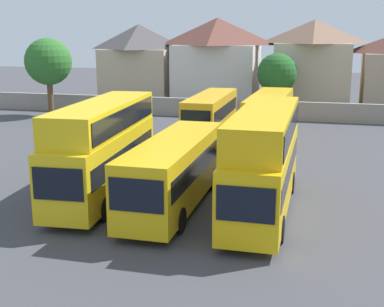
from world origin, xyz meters
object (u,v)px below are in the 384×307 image
(bus_4, at_px, (211,113))
(house_terrace_right, at_px, (313,64))
(house_terrace_left, at_px, (139,63))
(bus_3, at_px, (264,155))
(tree_behind_wall, at_px, (277,74))
(bus_1, at_px, (103,145))
(bus_2, at_px, (175,168))
(tree_left_of_lot, at_px, (48,62))
(house_terrace_centre, at_px, (217,61))
(bus_5, at_px, (269,114))

(bus_4, relative_size, house_terrace_right, 1.09)
(house_terrace_right, bearing_deg, house_terrace_left, -179.14)
(bus_3, distance_m, tree_behind_wall, 28.62)
(bus_1, bearing_deg, bus_2, 77.88)
(bus_3, bearing_deg, tree_left_of_lot, -133.98)
(house_terrace_centre, bearing_deg, bus_1, -88.00)
(house_terrace_right, height_order, tree_behind_wall, house_terrace_right)
(bus_3, distance_m, bus_4, 17.28)
(bus_2, relative_size, house_terrace_left, 1.15)
(house_terrace_left, xyz_separation_m, tree_left_of_lot, (-5.20, -11.65, 0.69))
(house_terrace_left, height_order, tree_left_of_lot, house_terrace_left)
(house_terrace_centre, xyz_separation_m, house_terrace_right, (10.49, 0.68, -0.13))
(house_terrace_left, relative_size, tree_behind_wall, 1.46)
(bus_2, distance_m, house_terrace_centre, 35.08)
(bus_5, distance_m, tree_left_of_lot, 23.55)
(bus_4, xyz_separation_m, house_terrace_centre, (-3.25, 18.08, 3.01))
(bus_1, distance_m, tree_behind_wall, 28.92)
(bus_4, relative_size, house_terrace_centre, 1.06)
(bus_3, distance_m, house_terrace_right, 35.05)
(tree_behind_wall, bearing_deg, house_terrace_centre, 141.38)
(house_terrace_centre, bearing_deg, house_terrace_left, 177.66)
(bus_1, distance_m, bus_4, 16.09)
(house_terrace_centre, relative_size, tree_behind_wall, 1.57)
(tree_left_of_lot, bearing_deg, bus_5, -16.51)
(bus_5, bearing_deg, house_terrace_centre, -154.78)
(house_terrace_right, distance_m, tree_behind_wall, 7.26)
(bus_3, height_order, tree_left_of_lot, tree_left_of_lot)
(bus_3, xyz_separation_m, house_terrace_centre, (-9.23, 34.28, 2.26))
(bus_5, height_order, house_terrace_right, house_terrace_right)
(bus_5, relative_size, tree_behind_wall, 1.72)
(bus_4, relative_size, bus_5, 0.97)
(bus_2, height_order, bus_4, bus_4)
(bus_4, xyz_separation_m, bus_5, (4.54, 0.18, 0.08))
(bus_1, height_order, bus_5, bus_1)
(bus_3, height_order, house_terrace_right, house_terrace_right)
(bus_5, distance_m, house_terrace_right, 18.98)
(bus_1, xyz_separation_m, bus_3, (8.05, -0.27, -0.01))
(bus_1, bearing_deg, tree_left_of_lot, -149.19)
(bus_2, xyz_separation_m, bus_5, (2.73, 16.68, 0.15))
(bus_4, xyz_separation_m, house_terrace_left, (-12.61, 18.46, 2.67))
(bus_5, height_order, house_terrace_centre, house_terrace_centre)
(tree_behind_wall, bearing_deg, bus_3, -85.97)
(bus_1, bearing_deg, house_terrace_left, -166.84)
(bus_5, height_order, house_terrace_left, house_terrace_left)
(bus_5, bearing_deg, tree_left_of_lot, -104.82)
(house_terrace_left, bearing_deg, bus_3, -61.79)
(bus_3, distance_m, house_terrace_centre, 35.57)
(bus_4, bearing_deg, bus_3, 20.01)
(house_terrace_left, bearing_deg, house_terrace_centre, -2.34)
(bus_1, height_order, house_terrace_centre, house_terrace_centre)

